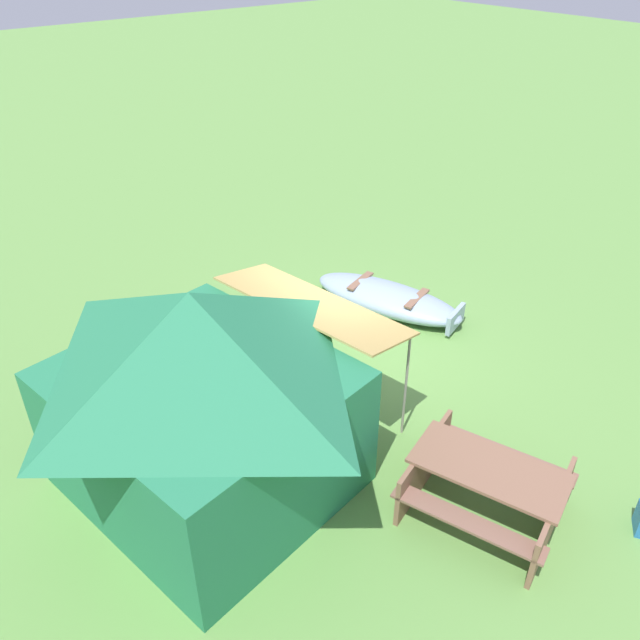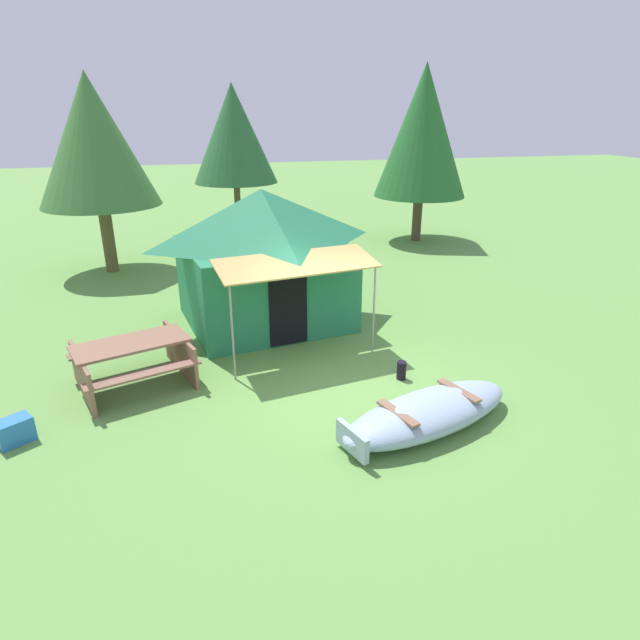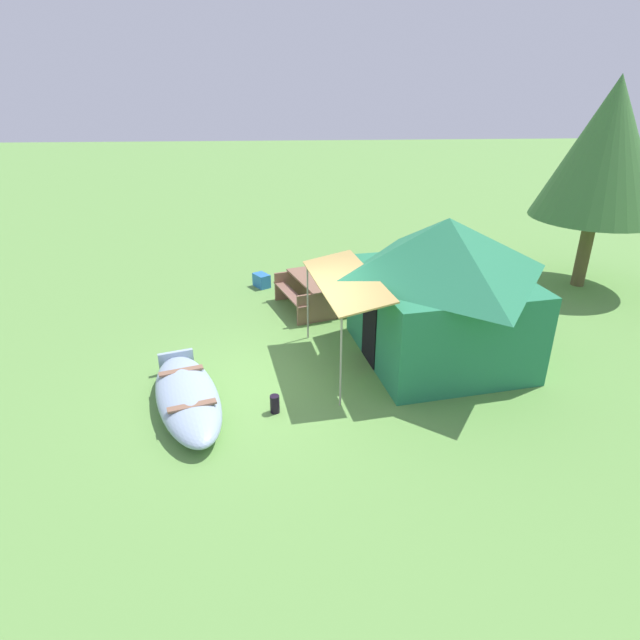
% 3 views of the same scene
% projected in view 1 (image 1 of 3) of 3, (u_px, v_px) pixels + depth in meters
% --- Properties ---
extents(ground_plane, '(80.00, 80.00, 0.00)m').
position_uv_depth(ground_plane, '(349.00, 360.00, 10.54)').
color(ground_plane, '#639647').
extents(beached_rowboat, '(3.10, 1.87, 0.46)m').
position_uv_depth(beached_rowboat, '(388.00, 298.00, 11.77)').
color(beached_rowboat, '#93A8C0').
rests_on(beached_rowboat, ground_plane).
extents(canvas_cabin_tent, '(3.88, 4.47, 2.82)m').
position_uv_depth(canvas_cabin_tent, '(201.00, 391.00, 7.56)').
color(canvas_cabin_tent, '#267B51').
rests_on(canvas_cabin_tent, ground_plane).
extents(picnic_table, '(2.20, 2.03, 0.76)m').
position_uv_depth(picnic_table, '(486.00, 484.00, 7.63)').
color(picnic_table, '#865D47').
rests_on(picnic_table, ground_plane).
extents(fuel_can, '(0.22, 0.22, 0.32)m').
position_uv_depth(fuel_can, '(318.00, 324.00, 11.17)').
color(fuel_can, black).
rests_on(fuel_can, ground_plane).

